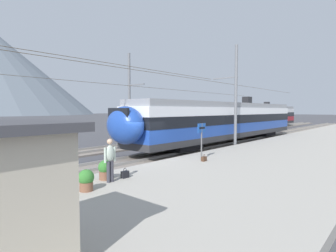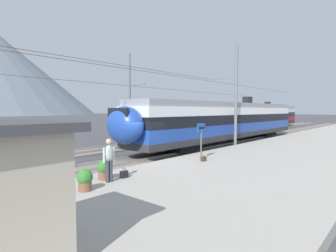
{
  "view_description": "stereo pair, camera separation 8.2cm",
  "coord_description": "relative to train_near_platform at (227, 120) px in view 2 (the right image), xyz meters",
  "views": [
    {
      "loc": [
        -10.88,
        -11.06,
        3.18
      ],
      "look_at": [
        4.92,
        2.7,
        1.94
      ],
      "focal_mm": 28.98,
      "sensor_mm": 36.0,
      "label": 1
    },
    {
      "loc": [
        -10.83,
        -11.12,
        3.18
      ],
      "look_at": [
        4.92,
        2.7,
        1.94
      ],
      "focal_mm": 28.98,
      "sensor_mm": 36.0,
      "label": 2
    }
  ],
  "objects": [
    {
      "name": "catenary_mast_mid",
      "position": [
        -2.12,
        -1.84,
        2.13
      ],
      "size": [
        40.73,
        2.27,
        8.44
      ],
      "color": "slate",
      "rests_on": "ground"
    },
    {
      "name": "train_far_track",
      "position": [
        18.37,
        5.29,
        0.01
      ],
      "size": [
        30.91,
        2.91,
        4.27
      ],
      "color": "#2D2D30",
      "rests_on": "track_far"
    },
    {
      "name": "handbag_beside_passenger",
      "position": [
        -15.31,
        -3.78,
        -1.69
      ],
      "size": [
        0.32,
        0.18,
        0.41
      ],
      "color": "black",
      "rests_on": "platform_slab"
    },
    {
      "name": "track_far",
      "position": [
        -11.56,
        5.29,
        -2.16
      ],
      "size": [
        120.0,
        3.0,
        0.28
      ],
      "color": "slate",
      "rests_on": "ground"
    },
    {
      "name": "passenger_walking",
      "position": [
        -16.12,
        -3.87,
        -0.9
      ],
      "size": [
        0.53,
        0.22,
        1.69
      ],
      "color": "#383842",
      "rests_on": "platform_slab"
    },
    {
      "name": "catenary_mast_far_side",
      "position": [
        -5.6,
        7.03,
        2.1
      ],
      "size": [
        40.73,
        2.16,
        8.46
      ],
      "color": "slate",
      "rests_on": "ground"
    },
    {
      "name": "handbag_near_sign",
      "position": [
        -10.12,
        -4.21,
        -1.71
      ],
      "size": [
        0.32,
        0.18,
        0.38
      ],
      "color": "#472D1E",
      "rests_on": "platform_slab"
    },
    {
      "name": "platform_slab",
      "position": [
        -11.56,
        -6.71,
        -2.03
      ],
      "size": [
        120.0,
        8.97,
        0.38
      ],
      "primitive_type": "cube",
      "color": "#A39E93",
      "rests_on": "ground"
    },
    {
      "name": "train_near_platform",
      "position": [
        0.0,
        0.0,
        0.0
      ],
      "size": [
        25.75,
        2.94,
        4.27
      ],
      "color": "#2D2D30",
      "rests_on": "track_near"
    },
    {
      "name": "ground_plane",
      "position": [
        -11.56,
        -1.28,
        -2.22
      ],
      "size": [
        400.0,
        400.0,
        0.0
      ],
      "primitive_type": "plane",
      "color": "#424247"
    },
    {
      "name": "potted_plant_platform_edge",
      "position": [
        -17.36,
        -4.17,
        -1.43
      ],
      "size": [
        0.55,
        0.55,
        0.75
      ],
      "color": "brown",
      "rests_on": "platform_slab"
    },
    {
      "name": "track_near",
      "position": [
        -11.56,
        -0.0,
        -2.16
      ],
      "size": [
        120.0,
        3.0,
        0.28
      ],
      "color": "slate",
      "rests_on": "ground"
    },
    {
      "name": "potted_plant_by_shelter",
      "position": [
        -16.01,
        -3.39,
        -1.42
      ],
      "size": [
        0.56,
        0.56,
        0.78
      ],
      "color": "brown",
      "rests_on": "platform_slab"
    },
    {
      "name": "platform_sign",
      "position": [
        -9.9,
        -3.89,
        -0.33
      ],
      "size": [
        0.7,
        0.08,
        2.05
      ],
      "color": "#59595B",
      "rests_on": "platform_slab"
    }
  ]
}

